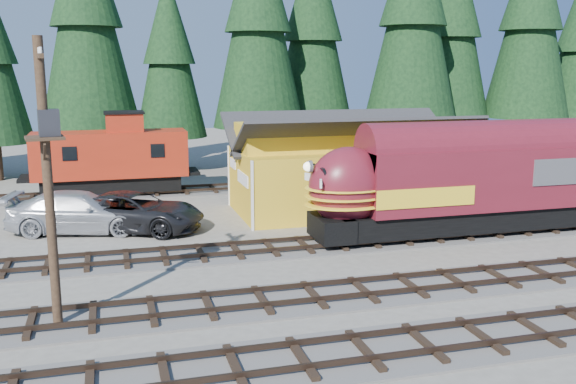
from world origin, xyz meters
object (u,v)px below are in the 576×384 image
object	(u,v)px
locomotive	(455,186)
utility_pole	(48,166)
caboose	(112,158)
pickup_truck_b	(80,212)
pickup_truck_a	(134,212)
depot	(348,157)

from	to	relation	value
locomotive	utility_pole	xyz separation A→B (m)	(-16.87, -6.12, 2.53)
caboose	pickup_truck_b	xyz separation A→B (m)	(-1.60, -8.52, -1.39)
utility_pole	pickup_truck_a	world-z (taller)	utility_pole
pickup_truck_a	pickup_truck_b	size ratio (longest dim) A/B	1.00
locomotive	pickup_truck_a	distance (m)	15.10
pickup_truck_b	pickup_truck_a	bearing A→B (deg)	-87.06
depot	locomotive	world-z (taller)	depot
caboose	pickup_truck_a	world-z (taller)	caboose
locomotive	utility_pole	distance (m)	18.13
locomotive	pickup_truck_b	distance (m)	17.55
depot	pickup_truck_a	xyz separation A→B (m)	(-11.45, -1.43, -2.04)
caboose	pickup_truck_b	distance (m)	8.78
caboose	pickup_truck_b	world-z (taller)	caboose
utility_pole	pickup_truck_b	xyz separation A→B (m)	(0.25, 11.60, -3.94)
locomotive	utility_pole	size ratio (longest dim) A/B	1.72
utility_pole	pickup_truck_a	bearing A→B (deg)	67.26
utility_pole	depot	bearing A→B (deg)	32.63
depot	pickup_truck_b	world-z (taller)	depot
caboose	utility_pole	world-z (taller)	utility_pole
pickup_truck_a	pickup_truck_b	xyz separation A→B (m)	(-2.47, 0.41, 0.04)
depot	locomotive	distance (m)	7.06
pickup_truck_a	locomotive	bearing A→B (deg)	-83.57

